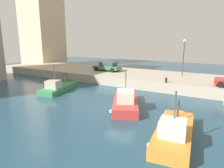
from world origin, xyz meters
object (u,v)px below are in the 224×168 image
at_px(fishing_boat_orange, 174,135).
at_px(fishing_boat_green, 60,89).
at_px(fishing_boat_red, 125,104).
at_px(mooring_bollard_mid, 166,80).
at_px(quay_streetlamp, 184,51).
at_px(parked_car_green, 107,66).

bearing_deg(fishing_boat_orange, fishing_boat_green, 70.28).
bearing_deg(fishing_boat_red, mooring_bollard_mid, -16.54).
bearing_deg(quay_streetlamp, fishing_boat_green, 131.08).
distance_m(fishing_boat_green, parked_car_green, 9.26).
distance_m(fishing_boat_green, fishing_boat_red, 9.72).
bearing_deg(parked_car_green, fishing_boat_green, 171.77).
relative_size(fishing_boat_orange, fishing_boat_green, 1.00).
bearing_deg(quay_streetlamp, fishing_boat_red, 167.88).
distance_m(fishing_boat_green, quay_streetlamp, 16.77).
bearing_deg(mooring_bollard_mid, fishing_boat_green, 113.42).
distance_m(fishing_boat_orange, mooring_bollard_mid, 10.98).
relative_size(fishing_boat_orange, quay_streetlamp, 1.44).
distance_m(fishing_boat_red, mooring_bollard_mid, 6.94).
distance_m(fishing_boat_orange, parked_car_green, 19.87).
bearing_deg(quay_streetlamp, fishing_boat_orange, -170.33).
bearing_deg(fishing_boat_red, parked_car_green, 38.26).
bearing_deg(fishing_boat_orange, parked_car_green, 43.56).
bearing_deg(fishing_boat_red, fishing_boat_orange, -125.60).
distance_m(fishing_boat_orange, fishing_boat_green, 15.87).
bearing_deg(parked_car_green, fishing_boat_red, -141.74).
relative_size(fishing_boat_green, fishing_boat_red, 0.98).
relative_size(fishing_boat_orange, fishing_boat_red, 0.97).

